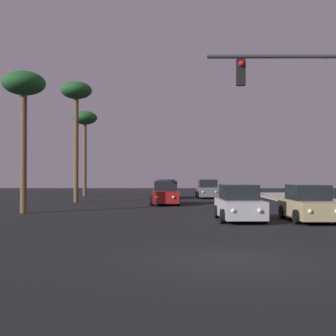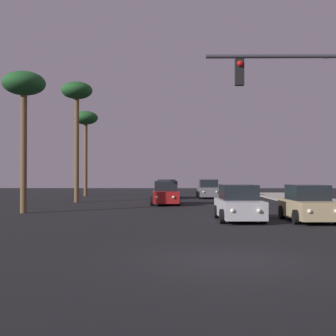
% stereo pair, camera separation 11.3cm
% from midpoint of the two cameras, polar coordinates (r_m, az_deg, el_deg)
% --- Properties ---
extents(ground_plane, '(120.00, 120.00, 0.00)m').
position_cam_midpoint_polar(ground_plane, '(12.22, 7.40, -11.03)').
color(ground_plane, black).
extents(car_tan, '(2.04, 4.33, 1.68)m').
position_cam_midpoint_polar(car_tan, '(22.59, 16.61, -4.31)').
color(car_tan, tan).
rests_on(car_tan, ground).
extents(car_green, '(2.04, 4.33, 1.68)m').
position_cam_midpoint_polar(car_green, '(42.11, -0.30, -2.67)').
color(car_green, '#195933').
rests_on(car_green, ground).
extents(car_grey, '(2.04, 4.32, 1.68)m').
position_cam_midpoint_polar(car_grey, '(42.62, 4.78, -2.64)').
color(car_grey, slate).
rests_on(car_grey, ground).
extents(car_red, '(2.04, 4.34, 1.68)m').
position_cam_midpoint_polar(car_red, '(33.44, -0.42, -3.17)').
color(car_red, maroon).
rests_on(car_red, ground).
extents(car_silver, '(2.04, 4.34, 1.68)m').
position_cam_midpoint_polar(car_silver, '(22.20, 8.52, -4.40)').
color(car_silver, '#B7B7BC').
rests_on(car_silver, ground).
extents(palm_tree_mid, '(2.40, 2.40, 9.31)m').
position_cam_midpoint_polar(palm_tree_mid, '(37.17, -11.21, 8.43)').
color(palm_tree_mid, brown).
rests_on(palm_tree_mid, ground).
extents(palm_tree_far, '(2.40, 2.40, 8.39)m').
position_cam_midpoint_polar(palm_tree_far, '(47.01, -10.17, 5.50)').
color(palm_tree_far, brown).
rests_on(palm_tree_far, ground).
extents(palm_tree_near, '(2.40, 2.40, 7.91)m').
position_cam_midpoint_polar(palm_tree_near, '(27.63, -17.28, 9.03)').
color(palm_tree_near, brown).
rests_on(palm_tree_near, ground).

